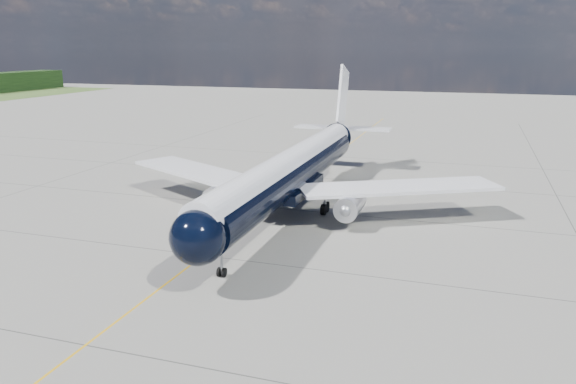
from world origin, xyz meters
name	(u,v)px	position (x,y,z in m)	size (l,w,h in m)	color
ground	(282,196)	(0.00, 30.00, 0.00)	(320.00, 320.00, 0.00)	gray
taxiway_centerline	(267,207)	(0.00, 25.00, 0.00)	(0.16, 160.00, 0.01)	#DD9F0B
main_airliner	(294,169)	(3.22, 24.61, 4.46)	(40.86, 49.59, 14.36)	black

